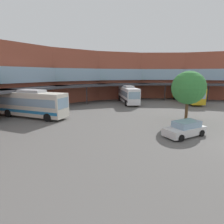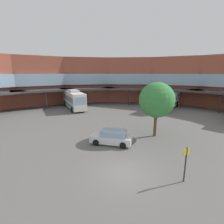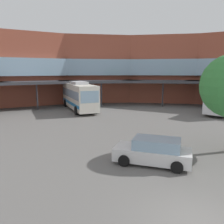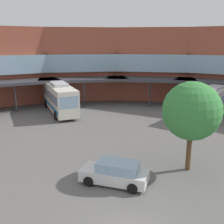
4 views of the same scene
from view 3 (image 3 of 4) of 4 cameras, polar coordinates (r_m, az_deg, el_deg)
The scene contains 3 objects.
station_building at distance 29.82m, azimuth -1.52°, elevation 10.56°, with size 75.81×37.24×11.10m.
bus_3 at distance 32.09m, azimuth -8.12°, elevation 4.01°, with size 4.72×10.61×3.93m.
parked_car at distance 13.82m, azimuth 10.21°, elevation -9.58°, with size 4.73×3.64×1.53m.
Camera 3 is at (-4.14, -6.69, 5.37)m, focal length 37.02 mm.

